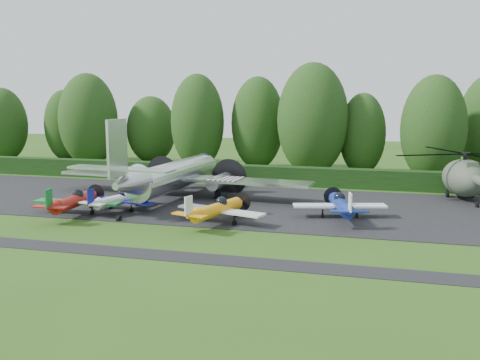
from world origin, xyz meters
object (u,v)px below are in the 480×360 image
(light_plane_red, at_px, (74,201))
(transport_plane, at_px, (174,175))
(light_plane_orange, at_px, (217,209))
(light_plane_blue, at_px, (341,205))
(light_plane_white, at_px, (118,200))
(helicopter, at_px, (464,175))

(light_plane_red, bearing_deg, transport_plane, 60.11)
(light_plane_orange, distance_m, light_plane_blue, 9.68)
(light_plane_white, bearing_deg, transport_plane, 51.61)
(helicopter, bearing_deg, transport_plane, -154.94)
(transport_plane, xyz_separation_m, light_plane_orange, (6.70, -8.10, -1.11))
(light_plane_red, bearing_deg, light_plane_orange, 3.20)
(transport_plane, bearing_deg, helicopter, 9.51)
(light_plane_red, height_order, light_plane_orange, light_plane_red)
(transport_plane, distance_m, helicopter, 26.69)
(transport_plane, bearing_deg, light_plane_orange, -55.30)
(light_plane_blue, relative_size, helicopter, 0.48)
(light_plane_red, distance_m, light_plane_blue, 21.17)
(light_plane_orange, height_order, light_plane_blue, light_plane_blue)
(light_plane_red, distance_m, light_plane_orange, 11.95)
(light_plane_orange, xyz_separation_m, helicopter, (19.15, 14.74, 1.20))
(light_plane_red, bearing_deg, helicopter, 28.22)
(light_plane_white, relative_size, light_plane_orange, 0.87)
(light_plane_red, height_order, light_plane_blue, light_plane_red)
(light_plane_blue, bearing_deg, light_plane_white, -159.58)
(transport_plane, bearing_deg, light_plane_red, -127.49)
(transport_plane, relative_size, light_plane_blue, 3.31)
(light_plane_orange, bearing_deg, light_plane_blue, 7.65)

